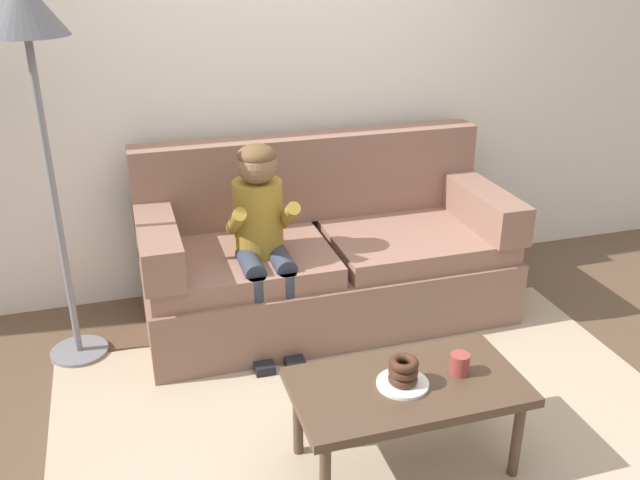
{
  "coord_description": "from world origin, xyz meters",
  "views": [
    {
      "loc": [
        -0.99,
        -2.6,
        2.06
      ],
      "look_at": [
        -0.06,
        0.45,
        0.65
      ],
      "focal_mm": 38.77,
      "sensor_mm": 36.0,
      "label": 1
    }
  ],
  "objects_px": {
    "mug": "(459,364)",
    "toy_controller": "(443,368)",
    "coffee_table": "(407,393)",
    "donut": "(403,378)",
    "couch": "(324,257)",
    "person_child": "(262,228)",
    "floor_lamp": "(29,43)"
  },
  "relations": [
    {
      "from": "coffee_table",
      "to": "donut",
      "type": "bearing_deg",
      "value": -162.65
    },
    {
      "from": "floor_lamp",
      "to": "couch",
      "type": "bearing_deg",
      "value": 3.12
    },
    {
      "from": "toy_controller",
      "to": "floor_lamp",
      "type": "xyz_separation_m",
      "value": [
        -1.79,
        0.71,
        1.6
      ]
    },
    {
      "from": "person_child",
      "to": "toy_controller",
      "type": "xyz_separation_m",
      "value": [
        0.8,
        -0.58,
        -0.65
      ]
    },
    {
      "from": "coffee_table",
      "to": "donut",
      "type": "relative_size",
      "value": 7.78
    },
    {
      "from": "mug",
      "to": "toy_controller",
      "type": "relative_size",
      "value": 0.4
    },
    {
      "from": "donut",
      "to": "mug",
      "type": "height_order",
      "value": "mug"
    },
    {
      "from": "coffee_table",
      "to": "person_child",
      "type": "bearing_deg",
      "value": 106.33
    },
    {
      "from": "donut",
      "to": "mug",
      "type": "bearing_deg",
      "value": 2.03
    },
    {
      "from": "person_child",
      "to": "toy_controller",
      "type": "height_order",
      "value": "person_child"
    },
    {
      "from": "couch",
      "to": "floor_lamp",
      "type": "distance_m",
      "value": 1.89
    },
    {
      "from": "person_child",
      "to": "mug",
      "type": "xyz_separation_m",
      "value": [
        0.56,
        -1.15,
        -0.21
      ]
    },
    {
      "from": "coffee_table",
      "to": "mug",
      "type": "relative_size",
      "value": 10.38
    },
    {
      "from": "mug",
      "to": "toy_controller",
      "type": "height_order",
      "value": "mug"
    },
    {
      "from": "couch",
      "to": "donut",
      "type": "height_order",
      "value": "couch"
    },
    {
      "from": "toy_controller",
      "to": "donut",
      "type": "bearing_deg",
      "value": -135.78
    },
    {
      "from": "couch",
      "to": "floor_lamp",
      "type": "height_order",
      "value": "floor_lamp"
    },
    {
      "from": "person_child",
      "to": "mug",
      "type": "relative_size",
      "value": 12.24
    },
    {
      "from": "person_child",
      "to": "donut",
      "type": "bearing_deg",
      "value": -75.02
    },
    {
      "from": "donut",
      "to": "toy_controller",
      "type": "height_order",
      "value": "donut"
    },
    {
      "from": "person_child",
      "to": "coffee_table",
      "type": "bearing_deg",
      "value": -73.67
    },
    {
      "from": "couch",
      "to": "toy_controller",
      "type": "bearing_deg",
      "value": -63.53
    },
    {
      "from": "coffee_table",
      "to": "mug",
      "type": "bearing_deg",
      "value": 0.13
    },
    {
      "from": "mug",
      "to": "floor_lamp",
      "type": "bearing_deg",
      "value": 140.38
    },
    {
      "from": "person_child",
      "to": "toy_controller",
      "type": "distance_m",
      "value": 1.18
    },
    {
      "from": "couch",
      "to": "toy_controller",
      "type": "xyz_separation_m",
      "value": [
        0.39,
        -0.79,
        -0.33
      ]
    },
    {
      "from": "person_child",
      "to": "floor_lamp",
      "type": "height_order",
      "value": "floor_lamp"
    },
    {
      "from": "coffee_table",
      "to": "person_child",
      "type": "height_order",
      "value": "person_child"
    },
    {
      "from": "couch",
      "to": "floor_lamp",
      "type": "relative_size",
      "value": 1.08
    },
    {
      "from": "donut",
      "to": "mug",
      "type": "relative_size",
      "value": 1.33
    },
    {
      "from": "donut",
      "to": "mug",
      "type": "distance_m",
      "value": 0.25
    },
    {
      "from": "floor_lamp",
      "to": "person_child",
      "type": "bearing_deg",
      "value": -7.9
    }
  ]
}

